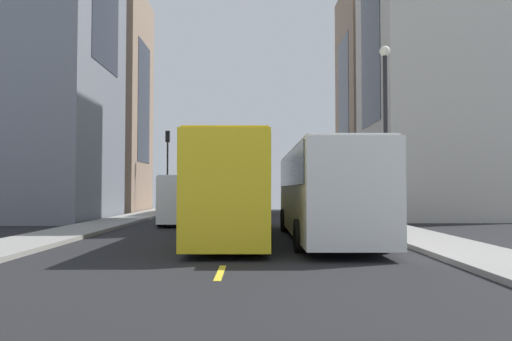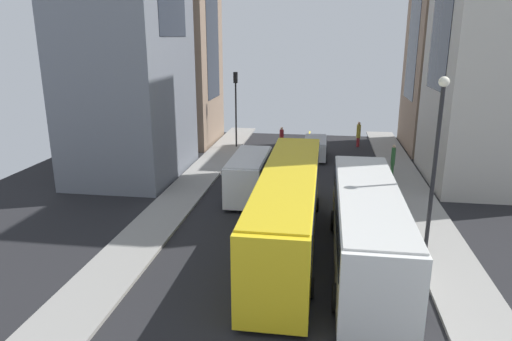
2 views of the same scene
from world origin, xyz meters
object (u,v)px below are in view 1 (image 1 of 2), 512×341
(streetcar_yellow, at_px, (235,183))
(pedestrian_crossing_near, at_px, (217,199))
(city_bus_white, at_px, (324,186))
(pedestrian_waiting_curb, at_px, (298,198))
(pedestrian_walking_far, at_px, (337,198))
(delivery_van_white, at_px, (186,196))
(car_silver_0, at_px, (254,202))
(traffic_light_near_corner, at_px, (168,156))

(streetcar_yellow, bearing_deg, pedestrian_crossing_near, -83.52)
(city_bus_white, distance_m, pedestrian_waiting_curb, 22.49)
(streetcar_yellow, bearing_deg, pedestrian_walking_far, -117.98)
(delivery_van_white, xyz_separation_m, car_silver_0, (-3.68, -10.07, -0.59))
(streetcar_yellow, relative_size, delivery_van_white, 2.52)
(city_bus_white, height_order, streetcar_yellow, streetcar_yellow)
(car_silver_0, bearing_deg, pedestrian_walking_far, 139.49)
(pedestrian_crossing_near, bearing_deg, delivery_van_white, -144.36)
(traffic_light_near_corner, bearing_deg, delivery_van_white, 104.34)
(car_silver_0, distance_m, pedestrian_walking_far, 7.11)
(pedestrian_walking_far, bearing_deg, streetcar_yellow, 148.65)
(streetcar_yellow, distance_m, traffic_light_near_corner, 19.85)
(streetcar_yellow, distance_m, car_silver_0, 16.37)
(city_bus_white, distance_m, traffic_light_near_corner, 22.59)
(delivery_van_white, bearing_deg, streetcar_yellow, 114.69)
(city_bus_white, bearing_deg, streetcar_yellow, -25.41)
(delivery_van_white, bearing_deg, car_silver_0, -110.07)
(car_silver_0, relative_size, pedestrian_walking_far, 1.93)
(city_bus_white, bearing_deg, traffic_light_near_corner, -65.08)
(pedestrian_crossing_near, relative_size, traffic_light_near_corner, 0.34)
(car_silver_0, bearing_deg, city_bus_white, 98.20)
(car_silver_0, distance_m, pedestrian_waiting_curb, 5.83)
(city_bus_white, bearing_deg, pedestrian_waiting_curb, -92.74)
(pedestrian_waiting_curb, bearing_deg, traffic_light_near_corner, -60.70)
(pedestrian_crossing_near, bearing_deg, car_silver_0, -79.17)
(delivery_van_white, xyz_separation_m, pedestrian_walking_far, (-9.08, -5.46, -0.19))
(streetcar_yellow, relative_size, pedestrian_crossing_near, 6.73)
(streetcar_yellow, bearing_deg, city_bus_white, 154.59)
(delivery_van_white, distance_m, pedestrian_crossing_near, 11.68)
(car_silver_0, height_order, pedestrian_waiting_curb, pedestrian_waiting_curb)
(pedestrian_waiting_curb, bearing_deg, pedestrian_crossing_near, -47.41)
(pedestrian_waiting_curb, bearing_deg, car_silver_0, -20.80)
(delivery_van_white, distance_m, traffic_light_near_corner, 13.27)
(car_silver_0, xyz_separation_m, traffic_light_near_corner, (6.88, -2.44, 3.63))
(city_bus_white, distance_m, delivery_van_white, 10.05)
(streetcar_yellow, height_order, pedestrian_waiting_curb, streetcar_yellow)
(streetcar_yellow, height_order, car_silver_0, streetcar_yellow)
(car_silver_0, bearing_deg, pedestrian_waiting_curb, -128.87)
(delivery_van_white, relative_size, pedestrian_waiting_curb, 2.56)
(streetcar_yellow, relative_size, pedestrian_walking_far, 6.61)
(streetcar_yellow, height_order, pedestrian_crossing_near, streetcar_yellow)
(traffic_light_near_corner, bearing_deg, car_silver_0, 160.45)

